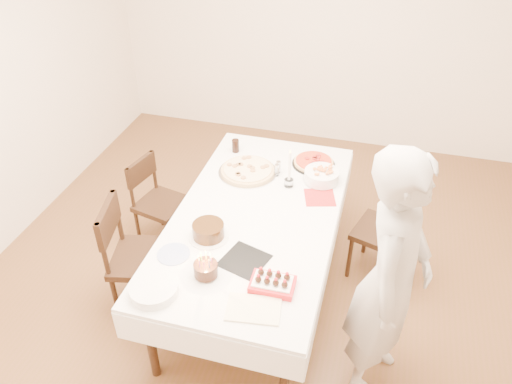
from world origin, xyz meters
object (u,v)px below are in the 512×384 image
(cola_glass, at_px, (236,146))
(pizza_white, at_px, (248,171))
(layer_cake, at_px, (208,231))
(strawberry_box, at_px, (273,283))
(taper_candle, at_px, (289,168))
(pizza_pepperoni, at_px, (314,162))
(chair_left_savory, at_px, (162,204))
(pasta_bowl, at_px, (322,176))
(chair_left_dessert, at_px, (144,258))
(birthday_cake, at_px, (205,265))
(dining_table, at_px, (256,252))
(chair_right_savory, at_px, (382,232))
(person, at_px, (390,281))

(cola_glass, bearing_deg, pizza_white, -56.43)
(layer_cake, xyz_separation_m, strawberry_box, (0.53, -0.33, -0.02))
(taper_candle, bearing_deg, pizza_pepperoni, 69.53)
(chair_left_savory, relative_size, pasta_bowl, 3.00)
(chair_left_savory, xyz_separation_m, pizza_white, (0.72, 0.16, 0.37))
(chair_left_savory, bearing_deg, strawberry_box, 153.41)
(cola_glass, bearing_deg, chair_left_dessert, -106.42)
(birthday_cake, distance_m, strawberry_box, 0.42)
(dining_table, xyz_separation_m, pizza_white, (-0.21, 0.49, 0.40))
(cola_glass, xyz_separation_m, strawberry_box, (0.68, -1.44, -0.02))
(chair_left_savory, relative_size, cola_glass, 7.15)
(chair_left_dessert, height_order, layer_cake, chair_left_dessert)
(pizza_white, height_order, pasta_bowl, pasta_bowl)
(chair_left_dessert, distance_m, birthday_cake, 0.76)
(chair_left_dessert, distance_m, cola_glass, 1.26)
(chair_left_savory, xyz_separation_m, birthday_cake, (0.79, -1.00, 0.43))
(birthday_cake, bearing_deg, pizza_pepperoni, 73.65)
(layer_cake, bearing_deg, chair_left_dessert, -173.91)
(layer_cake, xyz_separation_m, birthday_cake, (0.11, -0.34, 0.03))
(pizza_white, relative_size, taper_candle, 1.43)
(cola_glass, bearing_deg, chair_left_savory, -139.46)
(strawberry_box, bearing_deg, birthday_cake, -178.11)
(chair_right_savory, distance_m, strawberry_box, 1.30)
(birthday_cake, bearing_deg, chair_left_savory, 128.27)
(strawberry_box, bearing_deg, layer_cake, 147.99)
(pizza_pepperoni, height_order, pasta_bowl, pasta_bowl)
(chair_left_dessert, distance_m, strawberry_box, 1.10)
(dining_table, xyz_separation_m, chair_left_dessert, (-0.74, -0.38, 0.10))
(birthday_cake, bearing_deg, chair_left_dessert, 154.37)
(pizza_pepperoni, xyz_separation_m, strawberry_box, (0.00, -1.41, 0.01))
(chair_left_dessert, xyz_separation_m, cola_glass, (0.34, 1.16, 0.33))
(chair_left_dessert, xyz_separation_m, pizza_white, (0.53, 0.87, 0.30))
(chair_right_savory, relative_size, strawberry_box, 3.19)
(chair_left_savory, xyz_separation_m, chair_left_dessert, (0.18, -0.71, 0.07))
(chair_left_dessert, relative_size, birthday_cake, 6.35)
(chair_left_savory, distance_m, taper_candle, 1.19)
(cola_glass, relative_size, strawberry_box, 0.42)
(birthday_cake, bearing_deg, layer_cake, 107.27)
(dining_table, bearing_deg, pizza_white, 112.65)
(person, bearing_deg, layer_cake, 90.66)
(pizza_pepperoni, distance_m, birthday_cake, 1.49)
(dining_table, relative_size, pasta_bowl, 7.92)
(pizza_white, bearing_deg, chair_left_dessert, -121.41)
(cola_glass, distance_m, strawberry_box, 1.59)
(chair_left_dessert, bearing_deg, layer_cake, 173.53)
(pizza_pepperoni, bearing_deg, layer_cake, -115.87)
(cola_glass, distance_m, layer_cake, 1.12)
(cola_glass, height_order, layer_cake, cola_glass)
(strawberry_box, bearing_deg, dining_table, 113.44)
(strawberry_box, bearing_deg, taper_candle, 97.17)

